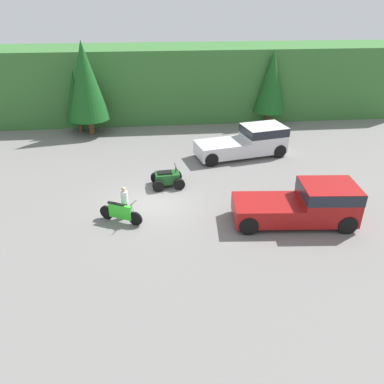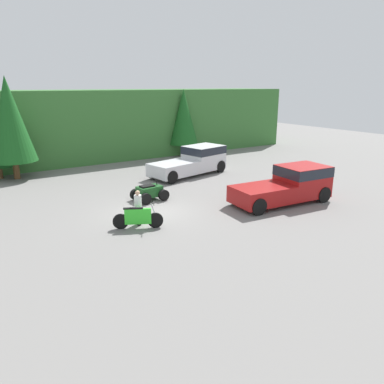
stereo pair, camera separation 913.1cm
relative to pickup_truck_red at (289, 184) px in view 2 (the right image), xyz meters
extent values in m
plane|color=slate|center=(-7.28, 2.58, -1.04)|extent=(80.00, 80.00, 0.00)
cube|color=#387033|center=(-7.28, 18.58, 1.90)|extent=(44.00, 6.00, 5.88)
cylinder|color=brown|center=(-12.78, 14.71, -0.60)|extent=(0.29, 0.29, 0.87)
cylinder|color=brown|center=(-11.83, 14.05, -0.41)|extent=(0.42, 0.42, 1.25)
cone|color=#19561E|center=(-11.83, 14.05, 3.05)|extent=(3.04, 3.04, 5.67)
cylinder|color=brown|center=(2.57, 15.26, -0.50)|extent=(0.36, 0.36, 1.07)
cone|color=#19561E|center=(2.57, 15.26, 2.47)|extent=(2.62, 2.62, 4.88)
cube|color=maroon|center=(0.93, -0.08, 0.07)|extent=(2.71, 2.33, 1.72)
cube|color=#1E232D|center=(0.93, -0.08, 0.63)|extent=(2.73, 2.35, 0.55)
cube|color=maroon|center=(-1.88, 0.16, -0.35)|extent=(3.27, 2.38, 0.89)
cylinder|color=black|center=(1.71, 0.84, -0.59)|extent=(0.90, 0.35, 0.88)
cylinder|color=black|center=(1.55, -1.11, -0.59)|extent=(0.90, 0.35, 0.88)
cylinder|color=black|center=(-2.77, 1.22, -0.59)|extent=(0.90, 0.35, 0.88)
cylinder|color=black|center=(-2.94, -0.73, -0.59)|extent=(0.90, 0.35, 0.88)
cube|color=silver|center=(0.30, 8.77, 0.07)|extent=(3.07, 2.62, 1.72)
cube|color=#1E232D|center=(0.30, 8.77, 0.63)|extent=(3.09, 2.65, 0.55)
cube|color=silver|center=(-2.63, 8.16, -0.35)|extent=(3.65, 2.75, 0.89)
cylinder|color=black|center=(0.86, 9.88, -0.59)|extent=(0.92, 0.45, 0.88)
cylinder|color=black|center=(1.25, 7.97, -0.59)|extent=(0.92, 0.45, 0.88)
cylinder|color=black|center=(-3.88, 8.90, -0.59)|extent=(0.92, 0.45, 0.88)
cylinder|color=black|center=(-3.48, 6.99, -0.59)|extent=(0.92, 0.45, 0.88)
cylinder|color=black|center=(-8.06, 0.53, -0.68)|extent=(0.68, 0.41, 0.71)
cylinder|color=black|center=(-9.46, 1.25, -0.68)|extent=(0.68, 0.41, 0.71)
cube|color=green|center=(-8.76, 0.89, -0.46)|extent=(1.14, 0.69, 0.72)
cylinder|color=#B7B7BC|center=(-8.11, 0.56, -0.27)|extent=(0.29, 0.18, 0.80)
cylinder|color=black|center=(-8.11, 0.56, 0.15)|extent=(0.31, 0.55, 0.04)
cube|color=black|center=(-8.94, 0.98, -0.07)|extent=(0.84, 0.53, 0.06)
cylinder|color=black|center=(-5.83, 5.08, -0.72)|extent=(0.65, 0.27, 0.63)
cylinder|color=black|center=(-5.74, 3.98, -0.72)|extent=(0.65, 0.27, 0.63)
cylinder|color=black|center=(-7.01, 4.98, -0.72)|extent=(0.65, 0.27, 0.63)
cylinder|color=black|center=(-6.91, 3.88, -0.72)|extent=(0.65, 0.27, 0.63)
cube|color=#194C1E|center=(-6.37, 4.48, -0.51)|extent=(1.40, 0.96, 0.58)
cylinder|color=black|center=(-5.88, 4.52, -0.04)|extent=(0.05, 0.05, 0.35)
cylinder|color=black|center=(-5.88, 4.52, 0.13)|extent=(0.13, 1.03, 0.04)
cube|color=black|center=(-6.51, 4.47, -0.18)|extent=(0.81, 0.55, 0.08)
cylinder|color=black|center=(-8.54, 1.39, -0.62)|extent=(0.19, 0.19, 0.82)
cylinder|color=black|center=(-8.57, 1.20, -0.62)|extent=(0.19, 0.19, 0.82)
cylinder|color=white|center=(-8.56, 1.29, 0.10)|extent=(0.39, 0.39, 0.62)
sphere|color=tan|center=(-8.56, 1.29, 0.52)|extent=(0.25, 0.25, 0.22)
camera|label=1|loc=(-6.94, -14.61, 8.67)|focal=35.00mm
camera|label=2|loc=(-15.38, -13.82, 5.27)|focal=35.00mm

